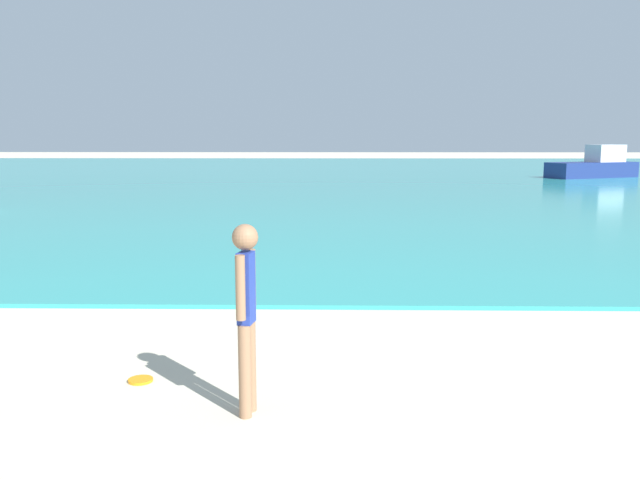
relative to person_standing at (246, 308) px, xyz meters
The scene contains 4 objects.
water 33.35m from the person_standing, 88.72° to the left, with size 160.00×60.00×0.06m, color teal.
person_standing is the anchor object (origin of this frame).
frisbee 1.58m from the person_standing, 147.23° to the left, with size 0.23×0.23×0.03m, color orange.
boat_far 34.78m from the person_standing, 64.48° to the left, with size 5.41×3.67×1.76m.
Camera 1 is at (-0.05, 2.45, 2.26)m, focal length 37.20 mm.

